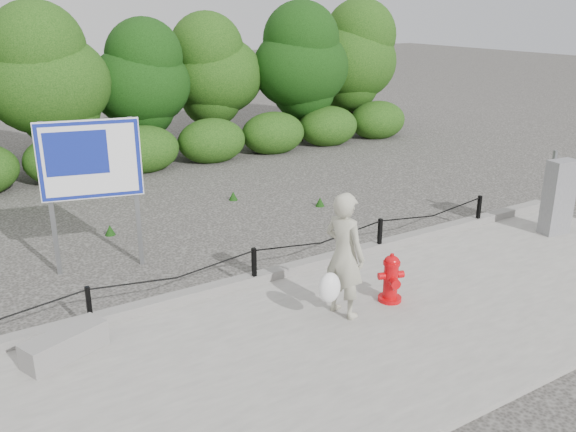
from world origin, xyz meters
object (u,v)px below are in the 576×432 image
Objects in this scene: fire_hydrant at (391,279)px; concrete_block at (65,344)px; pedestrian at (343,257)px; utility_cabinet at (558,197)px; advertising_sign at (90,167)px.

concrete_block is at bearing -173.19° from fire_hydrant.
pedestrian is 1.14× the size of utility_cabinet.
concrete_block is (-3.52, 0.94, -0.70)m from pedestrian.
utility_cabinet reaches higher than concrete_block.
advertising_sign reaches higher than concrete_block.
fire_hydrant is 4.94m from advertising_sign.
pedestrian is at bearing -163.62° from fire_hydrant.
pedestrian is at bearing -41.16° from advertising_sign.
fire_hydrant is 4.48m from concrete_block.
utility_cabinet is at bearing 25.71° from fire_hydrant.
advertising_sign reaches higher than fire_hydrant.
advertising_sign is (-7.69, 3.03, 0.98)m from utility_cabinet.
pedestrian is at bearing -167.20° from utility_cabinet.
fire_hydrant is at bearing -12.79° from concrete_block.
fire_hydrant is 0.71× the size of concrete_block.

